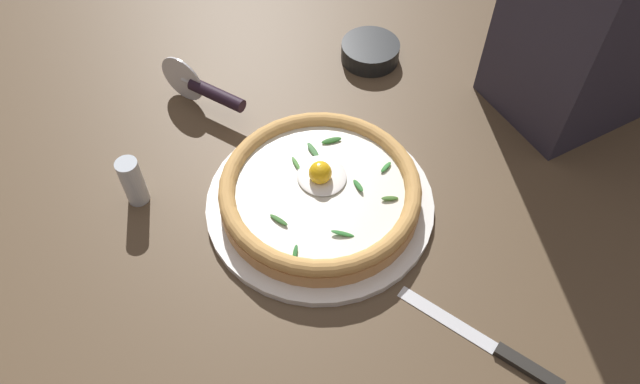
% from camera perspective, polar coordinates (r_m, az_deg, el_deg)
% --- Properties ---
extents(ground_plane, '(2.40, 2.40, 0.03)m').
position_cam_1_polar(ground_plane, '(0.90, -0.87, -1.57)').
color(ground_plane, brown).
rests_on(ground_plane, ground).
extents(pizza_plate, '(0.33, 0.33, 0.01)m').
position_cam_1_polar(pizza_plate, '(0.88, -0.00, -1.02)').
color(pizza_plate, white).
rests_on(pizza_plate, ground).
extents(pizza, '(0.29, 0.29, 0.06)m').
position_cam_1_polar(pizza, '(0.86, 0.00, 0.11)').
color(pizza, tan).
rests_on(pizza, pizza_plate).
extents(side_bowl, '(0.10, 0.10, 0.03)m').
position_cam_1_polar(side_bowl, '(1.11, 4.76, 13.08)').
color(side_bowl, black).
rests_on(side_bowl, ground).
extents(pizza_cutter, '(0.13, 0.11, 0.08)m').
position_cam_1_polar(pizza_cutter, '(1.01, -10.72, 9.46)').
color(pizza_cutter, silver).
rests_on(pizza_cutter, ground).
extents(table_knife, '(0.19, 0.14, 0.01)m').
position_cam_1_polar(table_knife, '(0.81, 16.82, -14.25)').
color(table_knife, silver).
rests_on(table_knife, ground).
extents(pepper_shaker, '(0.03, 0.03, 0.08)m').
position_cam_1_polar(pepper_shaker, '(0.91, -17.26, 0.96)').
color(pepper_shaker, silver).
rests_on(pepper_shaker, ground).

